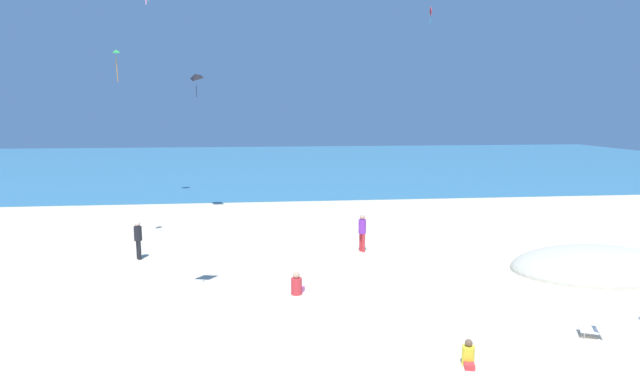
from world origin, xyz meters
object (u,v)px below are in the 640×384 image
at_px(kite_black, 195,76).
at_px(kite_red, 431,12).
at_px(person_0, 362,230).
at_px(person_1, 468,356).
at_px(person_3, 297,286).
at_px(beach_chair_far_left, 593,327).
at_px(person_5, 138,237).
at_px(kite_green, 116,52).

height_order(kite_black, kite_red, kite_red).
relative_size(person_0, person_1, 2.58).
xyz_separation_m(person_3, kite_black, (-5.05, 15.73, 8.28)).
xyz_separation_m(beach_chair_far_left, kite_black, (-13.31, 20.33, 8.32)).
height_order(person_3, person_5, person_5).
xyz_separation_m(person_0, person_3, (-3.43, -5.45, -0.71)).
bearing_deg(kite_black, kite_red, 20.31).
bearing_deg(kite_black, person_0, -50.46).
bearing_deg(kite_red, beach_chair_far_left, -97.46).
xyz_separation_m(person_0, person_1, (0.55, -11.34, -0.76)).
distance_m(person_5, kite_red, 27.90).
height_order(person_1, kite_red, kite_red).
relative_size(person_1, person_3, 0.83).
relative_size(kite_black, kite_red, 1.19).
bearing_deg(person_0, kite_green, -40.24).
xyz_separation_m(beach_chair_far_left, person_1, (-4.28, -1.29, -0.01)).
height_order(beach_chair_far_left, kite_green, kite_green).
distance_m(person_0, person_5, 10.03).
relative_size(person_3, kite_red, 0.63).
xyz_separation_m(person_0, person_5, (-10.03, -0.14, -0.03)).
distance_m(person_0, kite_black, 15.33).
xyz_separation_m(beach_chair_far_left, person_5, (-14.86, 9.91, 0.72)).
relative_size(beach_chair_far_left, kite_black, 0.52).
bearing_deg(kite_red, person_5, -137.78).
relative_size(beach_chair_far_left, person_0, 0.46).
height_order(beach_chair_far_left, kite_black, kite_black).
height_order(person_1, person_3, person_3).
bearing_deg(kite_green, person_0, -13.03).
xyz_separation_m(beach_chair_far_left, person_0, (-4.83, 10.05, 0.75)).
distance_m(person_3, person_5, 8.50).
distance_m(beach_chair_far_left, kite_red, 30.02).
height_order(kite_green, kite_black, kite_green).
bearing_deg(beach_chair_far_left, kite_red, -73.62).
height_order(person_0, kite_red, kite_red).
bearing_deg(beach_chair_far_left, person_1, 40.67).
bearing_deg(person_0, kite_black, -77.67).
height_order(beach_chair_far_left, person_3, person_3).
bearing_deg(person_0, person_1, 65.56).
bearing_deg(beach_chair_far_left, person_0, -40.51).
distance_m(person_0, person_1, 11.38).
xyz_separation_m(person_0, kite_green, (-11.21, 2.59, 8.16)).
height_order(person_5, kite_green, kite_green).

